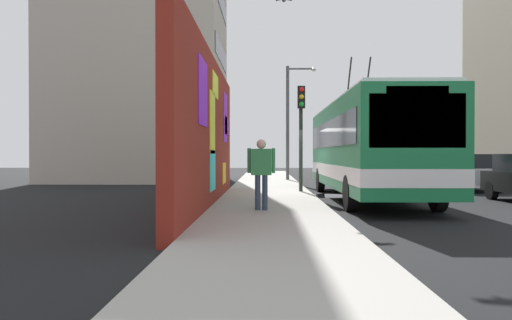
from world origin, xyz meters
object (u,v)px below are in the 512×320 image
Objects in this scene: traffic_light at (301,120)px; street_lamp at (291,114)px; parked_car_silver at (463,171)px; city_bus at (367,146)px; pedestrian_near_wall at (261,168)px.

street_lamp is (9.13, -0.09, 0.96)m from traffic_light.
city_bus is at bearing 132.30° from parked_car_silver.
parked_car_silver is (4.73, -5.20, -1.04)m from city_bus.
traffic_light is (6.37, -1.47, 1.65)m from pedestrian_near_wall.
traffic_light is (1.68, 2.15, 1.00)m from city_bus.
city_bus is 2.86× the size of traffic_light.
pedestrian_near_wall is at bearing 167.05° from traffic_light.
city_bus is 2.91m from traffic_light.
parked_car_silver is 1.12× the size of traffic_light.
street_lamp reaches higher than traffic_light.
traffic_light reaches higher than pedestrian_near_wall.
street_lamp is at bearing 10.80° from city_bus.
parked_car_silver is 0.71× the size of street_lamp.
traffic_light is 0.63× the size of street_lamp.
city_bus is 6.43× the size of pedestrian_near_wall.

